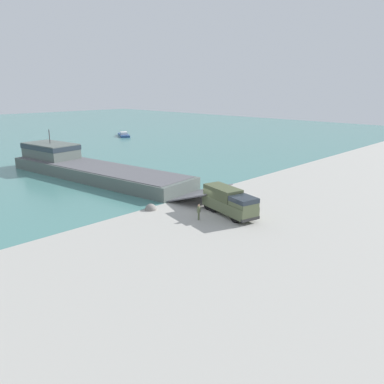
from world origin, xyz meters
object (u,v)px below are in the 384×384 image
soldier_on_ramp (199,211)px  moored_boat_a (124,135)px  landing_craft (85,166)px  military_truck (229,201)px

soldier_on_ramp → moored_boat_a: soldier_on_ramp is taller
landing_craft → military_truck: 29.14m
landing_craft → moored_boat_a: landing_craft is taller
landing_craft → military_truck: (1.21, -29.12, 0.02)m
soldier_on_ramp → military_truck: bearing=45.7°
landing_craft → soldier_on_ramp: landing_craft is taller
military_truck → soldier_on_ramp: (-3.61, 1.29, -0.58)m
landing_craft → soldier_on_ramp: bearing=-102.6°
military_truck → soldier_on_ramp: size_ratio=4.51×
military_truck → moored_boat_a: size_ratio=0.94×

